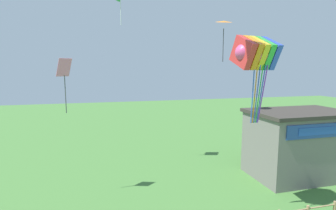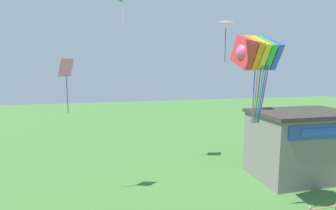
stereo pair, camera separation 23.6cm
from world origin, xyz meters
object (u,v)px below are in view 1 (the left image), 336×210
at_px(kite_orange_delta, 224,22).
at_px(kite_pink_diamond, 64,74).
at_px(seaside_building, 298,143).
at_px(kite_rainbow_parafoil, 256,53).

bearing_deg(kite_orange_delta, kite_pink_diamond, -172.90).
height_order(seaside_building, kite_pink_diamond, kite_pink_diamond).
distance_m(kite_pink_diamond, kite_orange_delta, 11.29).
relative_size(kite_rainbow_parafoil, kite_orange_delta, 1.49).
xyz_separation_m(kite_pink_diamond, kite_orange_delta, (10.63, 1.32, 3.55)).
height_order(kite_pink_diamond, kite_orange_delta, kite_orange_delta).
relative_size(seaside_building, kite_rainbow_parafoil, 1.55).
relative_size(kite_pink_diamond, kite_orange_delta, 1.06).
height_order(seaside_building, kite_rainbow_parafoil, kite_rainbow_parafoil).
relative_size(kite_rainbow_parafoil, kite_pink_diamond, 1.40).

